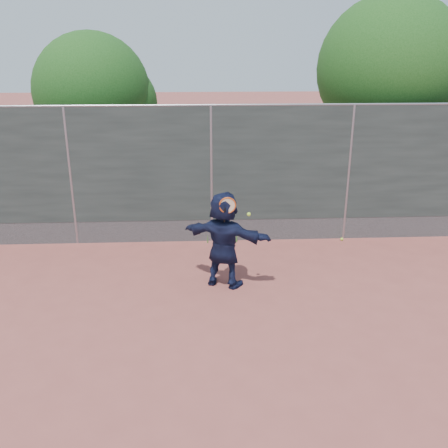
{
  "coord_description": "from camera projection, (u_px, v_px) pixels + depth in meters",
  "views": [
    {
      "loc": [
        -0.25,
        -6.97,
        4.2
      ],
      "look_at": [
        0.16,
        1.32,
        1.19
      ],
      "focal_mm": 40.0,
      "sensor_mm": 36.0,
      "label": 1
    }
  ],
  "objects": [
    {
      "name": "fence",
      "position": [
        211.0,
        172.0,
        10.73
      ],
      "size": [
        20.0,
        0.06,
        3.03
      ],
      "color": "#38423D",
      "rests_on": "ground"
    },
    {
      "name": "ground",
      "position": [
        218.0,
        322.0,
        7.99
      ],
      "size": [
        80.0,
        80.0,
        0.0
      ],
      "primitive_type": "plane",
      "color": "#9E4C42",
      "rests_on": "ground"
    },
    {
      "name": "player",
      "position": [
        224.0,
        240.0,
        8.93
      ],
      "size": [
        1.72,
        1.16,
        1.78
      ],
      "primitive_type": "imported",
      "rotation": [
        0.0,
        0.0,
        2.71
      ],
      "color": "#151B3B",
      "rests_on": "ground"
    },
    {
      "name": "tree_right",
      "position": [
        396.0,
        73.0,
        12.41
      ],
      "size": [
        3.78,
        3.6,
        5.39
      ],
      "color": "#382314",
      "rests_on": "ground"
    },
    {
      "name": "tree_left",
      "position": [
        99.0,
        94.0,
        13.0
      ],
      "size": [
        3.15,
        3.0,
        4.53
      ],
      "color": "#382314",
      "rests_on": "ground"
    },
    {
      "name": "weed_clump",
      "position": [
        225.0,
        237.0,
        11.13
      ],
      "size": [
        0.68,
        0.07,
        0.3
      ],
      "color": "#387226",
      "rests_on": "ground"
    },
    {
      "name": "ball_ground",
      "position": [
        342.0,
        239.0,
        11.26
      ],
      "size": [
        0.07,
        0.07,
        0.07
      ],
      "primitive_type": "sphere",
      "color": "#BBF235",
      "rests_on": "ground"
    },
    {
      "name": "swing_action",
      "position": [
        229.0,
        207.0,
        8.52
      ],
      "size": [
        0.55,
        0.13,
        0.51
      ],
      "color": "#D64F14",
      "rests_on": "ground"
    }
  ]
}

